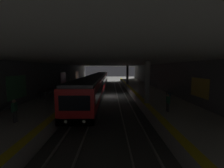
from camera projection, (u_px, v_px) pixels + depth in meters
name	position (u px, v px, depth m)	size (l,w,h in m)	color
ground_plane	(109.00, 96.00, 25.51)	(120.00, 120.00, 0.00)	#42423F
track_left	(121.00, 96.00, 25.52)	(60.00, 1.53, 0.16)	gray
track_right	(96.00, 96.00, 25.48)	(60.00, 1.53, 0.16)	gray
platform_left	(146.00, 93.00, 25.51)	(60.00, 5.30, 1.06)	#B7B2A8
platform_right	(71.00, 93.00, 25.40)	(60.00, 5.30, 1.06)	#B7B2A8
wall_left	(164.00, 80.00, 25.29)	(60.00, 0.56, 5.60)	slate
wall_right	(53.00, 80.00, 25.15)	(60.00, 0.56, 5.60)	slate
ceiling_slab	(109.00, 63.00, 24.88)	(60.00, 19.40, 0.40)	beige
pillar_near	(147.00, 82.00, 16.01)	(0.56, 0.56, 4.55)	gray
pillar_far	(127.00, 75.00, 35.00)	(0.56, 0.56, 4.55)	gray
metro_train	(98.00, 82.00, 29.76)	(38.90, 2.83, 3.49)	red
bench_left_near	(169.00, 92.00, 20.53)	(1.70, 0.47, 0.86)	#262628
bench_left_mid	(155.00, 86.00, 27.43)	(1.70, 0.47, 0.86)	#262628
bench_left_far	(149.00, 84.00, 31.37)	(1.70, 0.47, 0.86)	#262628
bench_right_near	(4.00, 108.00, 12.27)	(1.70, 0.47, 0.86)	#262628
bench_right_mid	(42.00, 94.00, 19.15)	(1.70, 0.47, 0.86)	#262628
bench_right_far	(50.00, 91.00, 21.54)	(1.70, 0.47, 0.86)	#262628
person_waiting_near	(71.00, 84.00, 27.44)	(0.60, 0.24, 1.75)	#373737
person_walking_mid	(168.00, 102.00, 12.93)	(0.60, 0.22, 1.56)	#424242
person_standing_far	(65.00, 91.00, 19.34)	(0.60, 0.22, 1.62)	#2A2A2A
person_boarding	(15.00, 110.00, 10.37)	(0.60, 0.22, 1.64)	#3F3F3F
suitcase_rolling	(169.00, 96.00, 18.90)	(0.35, 0.21, 0.91)	navy
backpack_on_floor	(146.00, 87.00, 28.61)	(0.30, 0.20, 0.40)	maroon
trash_bin	(46.00, 95.00, 18.46)	(0.44, 0.44, 0.85)	#595B5E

